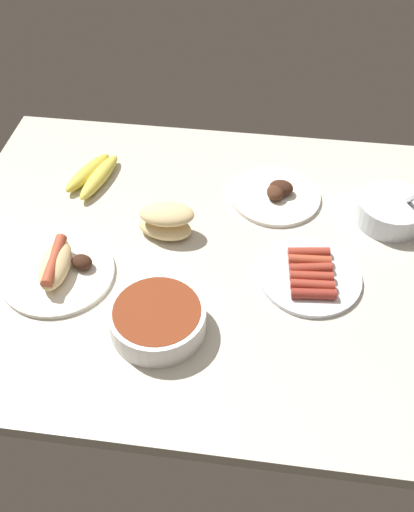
% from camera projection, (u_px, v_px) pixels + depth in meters
% --- Properties ---
extents(ground_plane, '(1.20, 0.90, 0.03)m').
position_uv_depth(ground_plane, '(221.00, 257.00, 1.25)').
color(ground_plane, beige).
extents(bowl_coleslaw, '(0.15, 0.15, 0.15)m').
position_uv_depth(bowl_coleslaw, '(391.00, 210.00, 1.29)').
color(bowl_coleslaw, silver).
rests_on(bowl_coleslaw, ground_plane).
extents(bread_stack, '(0.13, 0.09, 0.07)m').
position_uv_depth(bread_stack, '(166.00, 221.00, 1.26)').
color(bread_stack, '#E5C689').
rests_on(bread_stack, ground_plane).
extents(bowl_chili, '(0.18, 0.18, 0.05)m').
position_uv_depth(bowl_chili, '(158.00, 319.00, 1.08)').
color(bowl_chili, white).
rests_on(bowl_chili, ground_plane).
extents(banana_bunch, '(0.12, 0.19, 0.03)m').
position_uv_depth(banana_bunch, '(94.00, 175.00, 1.40)').
color(banana_bunch, gold).
rests_on(banana_bunch, ground_plane).
extents(plate_sausages, '(0.21, 0.21, 0.03)m').
position_uv_depth(plate_sausages, '(310.00, 276.00, 1.18)').
color(plate_sausages, white).
rests_on(plate_sausages, ground_plane).
extents(plate_hotdog_assembled, '(0.23, 0.23, 0.06)m').
position_uv_depth(plate_hotdog_assembled, '(58.00, 269.00, 1.18)').
color(plate_hotdog_assembled, white).
rests_on(plate_hotdog_assembled, ground_plane).
extents(plate_grilled_meat, '(0.21, 0.21, 0.04)m').
position_uv_depth(plate_grilled_meat, '(276.00, 195.00, 1.36)').
color(plate_grilled_meat, white).
rests_on(plate_grilled_meat, ground_plane).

